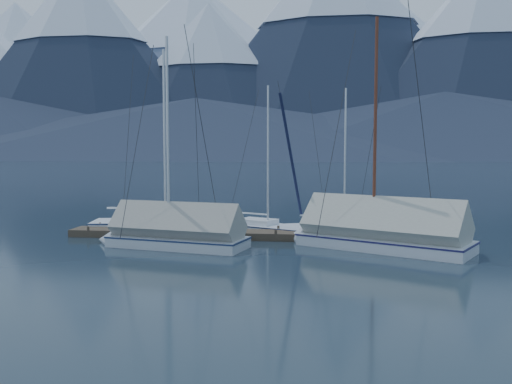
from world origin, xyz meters
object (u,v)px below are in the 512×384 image
sailboat_covered_near (370,235)px  sailboat_covered_far (166,235)px  sailboat_open_right (352,229)px  person (386,216)px  sailboat_open_mid (275,230)px  sailboat_open_left (176,226)px

sailboat_covered_near → sailboat_covered_far: 8.75m
sailboat_open_right → person: sailboat_open_right is taller
sailboat_open_mid → sailboat_open_right: 4.02m
sailboat_open_left → sailboat_covered_near: 10.47m
person → sailboat_covered_far: bearing=108.6°
sailboat_open_mid → sailboat_open_right: size_ratio=1.01×
sailboat_open_right → sailboat_covered_far: sailboat_covered_far is taller
sailboat_covered_far → person: (9.63, 2.95, 0.62)m
sailboat_open_right → person: 3.05m
sailboat_open_left → person: (10.56, -1.97, 0.92)m
sailboat_open_mid → sailboat_open_left: bearing=173.4°
sailboat_open_mid → sailboat_covered_far: 6.13m
sailboat_covered_far → sailboat_covered_near: bearing=5.5°
sailboat_open_right → person: bearing=-60.5°
sailboat_covered_near → sailboat_covered_far: size_ratio=1.09×
sailboat_covered_near → sailboat_open_left: bearing=157.0°
sailboat_open_left → person: size_ratio=6.71×
sailboat_open_left → sailboat_covered_near: (9.64, -4.09, 0.35)m
sailboat_open_mid → sailboat_covered_far: size_ratio=0.82×
sailboat_open_right → sailboat_covered_near: size_ratio=0.75×
sailboat_open_right → sailboat_open_left: bearing=-176.6°
sailboat_covered_near → sailboat_open_mid: bearing=141.4°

